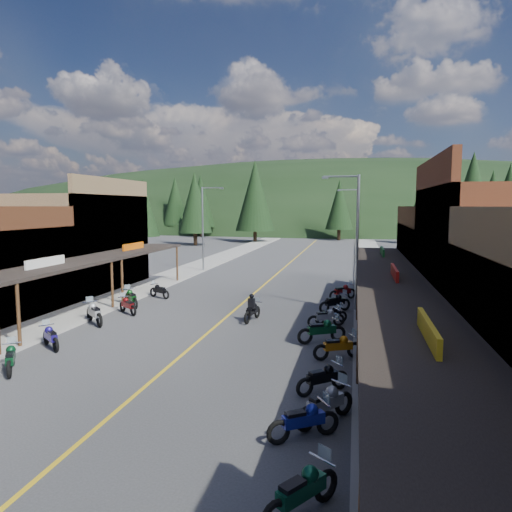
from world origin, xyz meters
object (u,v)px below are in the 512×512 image
Objects in this scene: pine_4 at (425,200)px; bike_east_8 at (322,329)px; rider_on_bike at (252,310)px; bike_east_9 at (326,316)px; streetlight_2 at (355,237)px; bike_west_7 at (51,336)px; pine_5 at (509,196)px; bike_west_11 at (159,290)px; pedestrian_east_b at (369,288)px; bike_west_10 at (131,297)px; pine_8 at (143,208)px; pine_11 at (472,198)px; shop_west_3 at (71,242)px; bike_east_3 at (301,489)px; pine_1 at (201,201)px; streetlight_1 at (204,225)px; pine_10 at (195,202)px; pedestrian_east_a at (370,339)px; pine_9 at (492,205)px; bike_west_6 at (11,357)px; bike_east_6 at (323,377)px; bike_east_7 at (338,345)px; bike_east_11 at (335,302)px; bike_east_10 at (331,314)px; pine_2 at (255,196)px; pine_7 at (175,201)px; pine_0 at (109,205)px; bike_east_5 at (326,402)px; shop_east_3 at (466,266)px; pine_3 at (339,205)px; bike_east_4 at (304,419)px; bike_west_8 at (94,312)px; bike_east_12 at (343,291)px; streetlight_3 at (355,223)px; bike_west_9 at (128,304)px.

bike_east_8 is (-12.41, -58.51, -6.59)m from pine_4.
bike_east_9 is at bearing 3.84° from rider_on_bike.
bike_west_7 is (-12.89, -9.84, -3.89)m from streetlight_2.
bike_west_11 is (-39.92, -62.54, -7.44)m from pine_5.
bike_west_10 is at bearing -6.37° from pedestrian_east_b.
pine_8 is 42.06m from pine_11.
shop_west_3 is 29.52m from bike_east_3.
pedestrian_east_b is at bearing -61.63° from pine_1.
streetlight_1 is 30.19m from pine_10.
pine_9 is at bearing 155.26° from pedestrian_east_a.
bike_west_6 is 1.01× the size of bike_east_6.
pine_11 is 6.01× the size of bike_east_7.
bike_west_10 is at bearing -33.26° from shop_west_3.
bike_east_7 is (12.34, 1.24, 0.02)m from bike_west_7.
pine_11 is 44.88m from bike_east_6.
bike_east_9 is 3.49m from bike_east_11.
pine_4 is 37.37m from pine_10.
bike_east_8 reaches higher than bike_east_10.
pine_2 is 1.12× the size of pine_7.
bike_east_5 is (46.26, -68.25, -5.85)m from pine_0.
bike_east_11 is (11.84, 9.65, 0.05)m from bike_west_7.
streetlight_1 is 51.93m from pine_0.
streetlight_2 is (20.74, -3.30, 0.94)m from shop_west_3.
shop_east_3 is 5.87× the size of bike_east_10.
bike_west_6 is (-19.32, -15.95, -1.96)m from shop_east_3.
pine_2 reaches higher than bike_west_11.
shop_east_3 is 0.99× the size of pine_3.
bike_east_3 is 3.07m from bike_east_4.
pine_2 reaches higher than pine_4.
pine_7 is 5.35× the size of bike_west_8.
bike_east_6 is (-7.72, -15.43, -1.96)m from shop_east_3.
bike_east_5 is at bearing -68.35° from pine_1.
pine_2 is 49.79m from bike_east_12.
bike_east_7 is at bearing -6.84° from bike_east_8.
bike_east_12 is (-11.76, -48.48, -6.63)m from pine_4.
bike_west_8 is (-24.37, -57.71, -6.57)m from pine_4.
pine_11 is (13.05, 8.00, 2.73)m from streetlight_3.
bike_west_10 is at bearing -58.86° from pine_0.
bike_east_8 is 1.15× the size of bike_east_9.
pine_3 is 61.60m from rider_on_bike.
pine_4 is at bearing 78.01° from streetlight_2.
pine_0 is 73.76m from bike_east_9.
pine_5 is 1.21× the size of pine_10.
streetlight_2 is at bearing -71.27° from pine_2.
bike_west_10 is (3.54, -51.50, -7.36)m from pine_2.
bike_west_9 is 4.69m from bike_west_11.
pine_5 is at bearing 67.62° from pine_11.
pine_9 is at bearing -6.79° from pine_10.
bike_west_11 is at bearing -85.30° from streetlight_1.
pine_8 is (2.00, -30.00, -1.26)m from pine_1.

